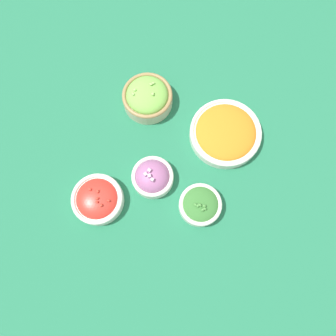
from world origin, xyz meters
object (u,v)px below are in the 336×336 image
Objects in this scene: bowl_carrots at (226,133)px; bowl_broccoli at (200,205)px; bowl_red_onion at (153,177)px; bowl_cherry_tomatoes at (97,199)px; bowl_lettuce at (147,97)px.

bowl_broccoli is at bearing 2.81° from bowl_carrots.
bowl_red_onion is 0.17m from bowl_cherry_tomatoes.
bowl_broccoli reaches higher than bowl_carrots.
bowl_cherry_tomatoes is at bearing -69.77° from bowl_broccoli.
bowl_broccoli is 0.36m from bowl_lettuce.
bowl_lettuce is at bearing -92.04° from bowl_carrots.
bowl_broccoli is 0.83× the size of bowl_cherry_tomatoes.
bowl_lettuce is 0.71× the size of bowl_carrots.
bowl_red_onion is at bearing -34.36° from bowl_carrots.
bowl_red_onion reaches higher than bowl_carrots.
bowl_red_onion is at bearing 135.96° from bowl_cherry_tomatoes.
bowl_carrots is at bearing 141.81° from bowl_cherry_tomatoes.
bowl_carrots is at bearing 87.96° from bowl_lettuce.
bowl_lettuce is 0.34m from bowl_cherry_tomatoes.
bowl_cherry_tomatoes is at bearing -0.25° from bowl_lettuce.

